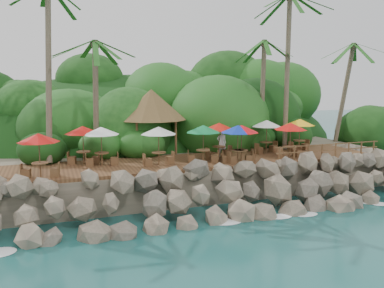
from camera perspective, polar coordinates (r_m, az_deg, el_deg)
name	(u,v)px	position (r m, az deg, el deg)	size (l,w,h in m)	color
ground	(231,225)	(21.30, 5.63, -11.44)	(140.00, 140.00, 0.00)	#19514F
land_base	(154,154)	(35.65, -5.50, -1.41)	(32.00, 25.20, 2.10)	gray
jungle_hill	(137,152)	(43.02, -7.98, -1.11)	(44.80, 28.00, 15.40)	#143811
seawall	(216,193)	(22.67, 3.48, -7.10)	(29.00, 4.00, 2.30)	gray
terrace	(192,162)	(26.03, 0.00, -2.61)	(26.00, 5.00, 0.20)	brown
jungle_foliage	(157,168)	(34.90, -5.06, -3.39)	(44.00, 16.00, 12.00)	#143811
foam_line	(229,222)	(21.54, 5.28, -11.11)	(25.20, 0.80, 0.06)	white
palms	(181,20)	(28.58, -1.55, 17.42)	(35.05, 7.13, 12.72)	brown
palapa	(151,105)	(28.95, -5.86, 5.67)	(5.11, 5.11, 4.60)	brown
dining_clusters	(201,131)	(25.51, 1.24, 1.91)	(20.29, 5.06, 2.40)	brown
railing	(329,149)	(28.31, 19.09, -0.72)	(8.30, 0.10, 1.00)	brown
waiter	(222,143)	(27.37, 4.29, 0.13)	(0.68, 0.45, 1.87)	white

